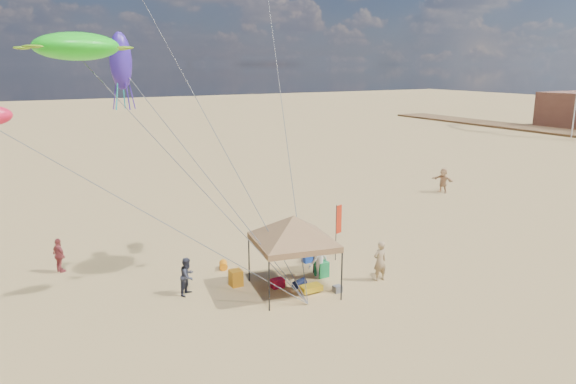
% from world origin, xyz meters
% --- Properties ---
extents(ground, '(280.00, 280.00, 0.00)m').
position_xyz_m(ground, '(0.00, 0.00, 0.00)').
color(ground, tan).
rests_on(ground, ground).
extents(canopy_tent, '(6.00, 6.00, 3.76)m').
position_xyz_m(canopy_tent, '(-0.29, 2.02, 3.13)').
color(canopy_tent, black).
rests_on(canopy_tent, ground).
extents(feather_flag, '(0.41, 0.15, 2.77)m').
position_xyz_m(feather_flag, '(3.37, 4.12, 1.86)').
color(feather_flag, black).
rests_on(feather_flag, ground).
extents(cooler_red, '(0.54, 0.38, 0.38)m').
position_xyz_m(cooler_red, '(-0.73, 2.60, 0.19)').
color(cooler_red, '#A40D24').
rests_on(cooler_red, ground).
extents(cooler_blue, '(0.54, 0.38, 0.38)m').
position_xyz_m(cooler_blue, '(1.97, 4.53, 0.19)').
color(cooler_blue, '#123495').
rests_on(cooler_blue, ground).
extents(bag_navy, '(0.69, 0.54, 0.36)m').
position_xyz_m(bag_navy, '(0.07, 2.13, 0.18)').
color(bag_navy, black).
rests_on(bag_navy, ground).
extents(bag_orange, '(0.54, 0.69, 0.36)m').
position_xyz_m(bag_orange, '(-1.93, 5.68, 0.18)').
color(bag_orange, orange).
rests_on(bag_orange, ground).
extents(chair_green, '(0.50, 0.50, 0.70)m').
position_xyz_m(chair_green, '(1.56, 2.71, 0.35)').
color(chair_green, '#188644').
rests_on(chair_green, ground).
extents(chair_yellow, '(0.50, 0.50, 0.70)m').
position_xyz_m(chair_yellow, '(-2.20, 3.63, 0.35)').
color(chair_yellow, orange).
rests_on(chair_yellow, ground).
extents(crate_grey, '(0.34, 0.30, 0.28)m').
position_xyz_m(crate_grey, '(1.21, 0.95, 0.14)').
color(crate_grey, slate).
rests_on(crate_grey, ground).
extents(beach_cart, '(0.90, 0.50, 0.24)m').
position_xyz_m(beach_cart, '(0.22, 1.45, 0.20)').
color(beach_cart, gold).
rests_on(beach_cart, ground).
extents(person_near_a, '(0.67, 0.46, 1.79)m').
position_xyz_m(person_near_a, '(3.51, 1.09, 0.90)').
color(person_near_a, tan).
rests_on(person_near_a, ground).
extents(person_near_b, '(0.97, 0.96, 1.58)m').
position_xyz_m(person_near_b, '(-4.27, 3.80, 0.79)').
color(person_near_b, '#313343').
rests_on(person_near_b, ground).
extents(person_near_c, '(1.15, 0.78, 1.65)m').
position_xyz_m(person_near_c, '(1.36, 2.68, 0.82)').
color(person_near_c, beige).
rests_on(person_near_c, ground).
extents(person_far_a, '(0.71, 1.02, 1.60)m').
position_xyz_m(person_far_a, '(-8.56, 8.96, 0.80)').
color(person_far_a, '#A53F43').
rests_on(person_far_a, ground).
extents(person_far_c, '(1.00, 1.78, 1.83)m').
position_xyz_m(person_far_c, '(18.08, 11.86, 0.91)').
color(person_far_c, tan).
rests_on(person_far_c, ground).
extents(turtle_kite, '(3.50, 3.12, 0.98)m').
position_xyz_m(turtle_kite, '(-7.67, 4.47, 9.83)').
color(turtle_kite, '#1EF11D').
rests_on(turtle_kite, ground).
extents(squid_kite, '(1.04, 1.04, 2.28)m').
position_xyz_m(squid_kite, '(-5.74, 6.55, 9.36)').
color(squid_kite, '#3E23AD').
rests_on(squid_kite, ground).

